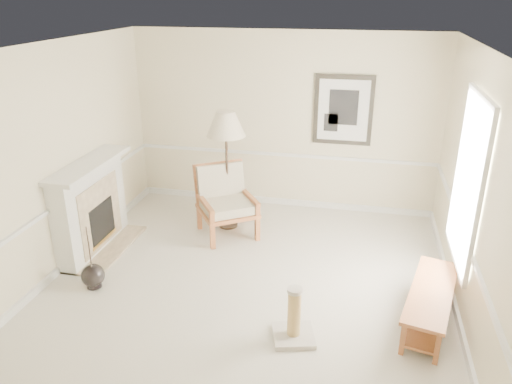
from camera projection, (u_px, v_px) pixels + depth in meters
ground at (245, 290)px, 6.19m from camera, size 5.50×5.50×0.00m
room at (257, 145)px, 5.52m from camera, size 5.04×5.54×2.92m
fireplace at (91, 207)px, 6.95m from camera, size 0.64×1.64×1.31m
floor_vase at (93, 276)px, 6.20m from camera, size 0.29×0.29×0.85m
armchair at (225, 198)px, 7.49m from camera, size 1.12×1.13×1.04m
floor_lamp at (226, 127)px, 7.26m from camera, size 0.59×0.59×1.83m
bench at (430, 301)px, 5.50m from camera, size 0.76×1.52×0.42m
scratching_post at (294, 322)px, 5.28m from camera, size 0.53×0.53×0.62m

